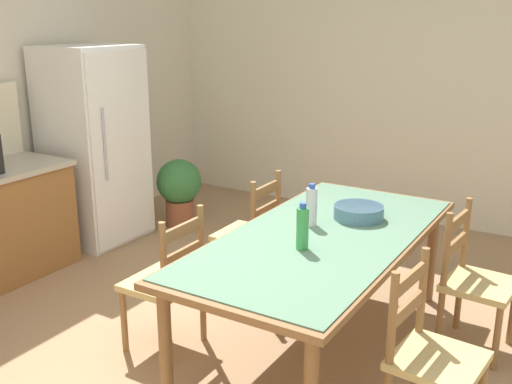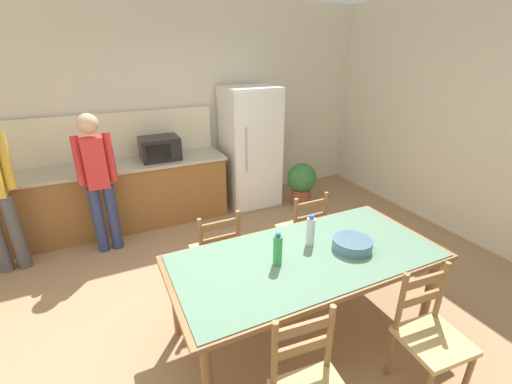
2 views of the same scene
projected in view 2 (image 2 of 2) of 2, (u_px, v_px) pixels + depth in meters
ground_plane at (232, 314)px, 3.15m from camera, size 8.32×8.32×0.00m
wall_back at (159, 110)px, 4.79m from camera, size 6.52×0.12×2.90m
wall_right at (496, 126)px, 3.87m from camera, size 0.12×5.20×2.90m
kitchen_counter at (88, 201)px, 4.39m from camera, size 3.61×0.66×0.88m
counter_splashback at (76, 139)px, 4.36m from camera, size 3.57×0.03×0.60m
refrigerator at (250, 148)px, 5.09m from camera, size 0.76×0.73×1.77m
microwave at (160, 148)px, 4.53m from camera, size 0.50×0.39×0.30m
dining_table at (307, 262)px, 2.73m from camera, size 2.18×1.04×0.75m
bottle_near_centre at (278, 250)px, 2.55m from camera, size 0.07×0.07×0.27m
bottle_off_centre at (311, 231)px, 2.81m from camera, size 0.07×0.07×0.27m
serving_bowl at (352, 243)px, 2.77m from camera, size 0.32×0.32×0.09m
chair_side_far_right at (302, 231)px, 3.69m from camera, size 0.42×0.40×0.91m
chair_side_far_left at (216, 253)px, 3.30m from camera, size 0.42×0.40×0.91m
chair_side_near_right at (430, 335)px, 2.36m from camera, size 0.45×0.43×0.91m
person_at_counter at (98, 178)px, 3.83m from camera, size 0.41×0.28×1.64m
potted_plant at (302, 181)px, 5.19m from camera, size 0.44×0.44×0.67m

